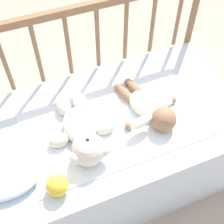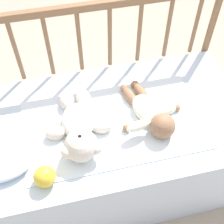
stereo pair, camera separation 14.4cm
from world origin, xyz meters
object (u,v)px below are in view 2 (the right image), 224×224
(teddy_bear, at_px, (79,129))
(small_pillow, at_px, (0,167))
(baby, at_px, (151,113))
(toy_ball, at_px, (45,177))

(teddy_bear, distance_m, small_pillow, 0.36)
(baby, xyz_separation_m, small_pillow, (-0.69, -0.12, -0.01))
(baby, distance_m, toy_ball, 0.56)
(teddy_bear, xyz_separation_m, small_pillow, (-0.35, -0.10, -0.03))
(teddy_bear, relative_size, baby, 1.09)
(toy_ball, bearing_deg, teddy_bear, 48.07)
(teddy_bear, bearing_deg, toy_ball, -131.93)
(baby, height_order, small_pillow, baby)
(toy_ball, distance_m, small_pillow, 0.20)
(baby, relative_size, small_pillow, 1.52)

